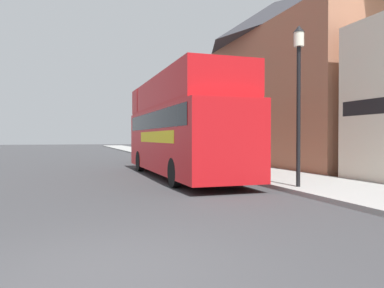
% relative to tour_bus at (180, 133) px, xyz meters
% --- Properties ---
extents(ground_plane, '(144.00, 144.00, 0.00)m').
position_rel_tour_bus_xyz_m(ground_plane, '(-4.16, 10.19, -1.88)').
color(ground_plane, '#333335').
extents(sidewalk, '(3.75, 108.00, 0.14)m').
position_rel_tour_bus_xyz_m(sidewalk, '(3.69, 7.19, -1.81)').
color(sidewalk, gray).
rests_on(sidewalk, ground_plane).
extents(brick_terrace_rear, '(6.00, 18.69, 10.80)m').
position_rel_tour_bus_xyz_m(brick_terrace_rear, '(8.56, 6.64, 3.51)').
color(brick_terrace_rear, '#9E664C').
rests_on(brick_terrace_rear, ground_plane).
extents(tour_bus, '(2.60, 10.84, 4.20)m').
position_rel_tour_bus_xyz_m(tour_bus, '(0.00, 0.00, 0.00)').
color(tour_bus, red).
rests_on(tour_bus, ground_plane).
extents(parked_car_ahead_of_bus, '(1.90, 4.25, 1.46)m').
position_rel_tour_bus_xyz_m(parked_car_ahead_of_bus, '(0.67, 9.18, -1.20)').
color(parked_car_ahead_of_bus, maroon).
rests_on(parked_car_ahead_of_bus, ground_plane).
extents(lamp_post_nearest, '(0.35, 0.35, 5.12)m').
position_rel_tour_bus_xyz_m(lamp_post_nearest, '(2.37, -5.36, 1.75)').
color(lamp_post_nearest, black).
rests_on(lamp_post_nearest, sidewalk).
extents(lamp_post_second, '(0.35, 0.35, 4.57)m').
position_rel_tour_bus_xyz_m(lamp_post_second, '(2.35, 4.19, 1.42)').
color(lamp_post_second, black).
rests_on(lamp_post_second, sidewalk).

